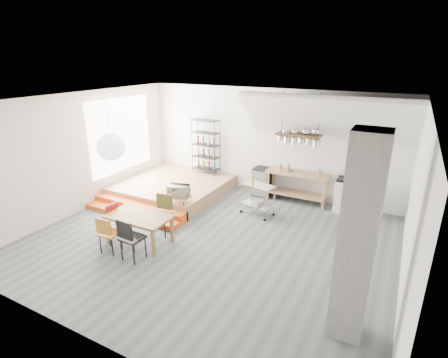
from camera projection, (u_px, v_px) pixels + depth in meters
The scene contains 26 objects.
floor at pixel (210, 240), 8.19m from camera, with size 8.00×8.00×0.00m, color #50595C.
wall_back at pixel (268, 142), 10.57m from camera, with size 8.00×0.04×3.20m, color silver.
wall_left at pixel (82, 153), 9.42m from camera, with size 0.04×7.00×3.20m, color silver.
wall_right at pixel (414, 211), 5.89m from camera, with size 0.04×7.00×3.20m, color silver.
ceiling at pixel (208, 101), 7.12m from camera, with size 8.00×7.00×0.02m, color white.
slope_ceiling at pixel (326, 119), 8.96m from camera, with size 4.40×1.80×0.15m, color white.
window_pane at pixel (121, 135), 10.60m from camera, with size 0.02×2.50×2.20m, color white.
platform at pixel (173, 187), 10.89m from camera, with size 3.00×3.00×0.40m, color #A77A53.
step_lower at pixel (130, 215), 9.31m from camera, with size 3.00×0.35×0.13m, color #D75119.
step_upper at pixel (139, 208), 9.58m from camera, with size 3.00×0.35×0.27m, color #D75119.
concrete_column at pixel (357, 241), 4.95m from camera, with size 0.50×0.50×3.20m, color slate.
kitchen_counter at pixel (297, 182), 10.12m from camera, with size 1.80×0.60×0.91m.
stove at pixel (347, 195), 9.55m from camera, with size 0.60×0.60×1.18m.
pot_rack at pixel (299, 138), 9.47m from camera, with size 1.20×0.50×1.43m.
wire_shelving at pixel (206, 146), 11.30m from camera, with size 0.88×0.38×1.80m.
microwave_shelf at pixel (179, 197), 9.25m from camera, with size 0.60×0.40×0.16m.
paper_lantern at pixel (111, 147), 7.58m from camera, with size 0.60×0.60×0.60m, color white.
dining_table at pixel (139, 219), 7.86m from camera, with size 1.46×0.84×0.69m.
chair_mustard at pixel (108, 232), 7.47m from camera, with size 0.44×0.44×0.86m.
chair_black at pixel (129, 236), 7.18m from camera, with size 0.46×0.46×0.95m.
chair_olive at pixel (163, 211), 8.36m from camera, with size 0.50×0.50×0.96m.
chair_red at pixel (110, 216), 8.27m from camera, with size 0.39×0.39×0.82m.
rolling_cart at pixel (258, 195), 9.32m from camera, with size 0.94×0.66×0.85m.
mini_fridge at pixel (262, 181), 10.72m from camera, with size 0.51×0.51×0.86m, color black.
microwave at pixel (178, 191), 9.19m from camera, with size 0.55×0.37×0.30m, color beige.
bowl at pixel (291, 171), 10.06m from camera, with size 0.20×0.20×0.05m, color silver.
Camera 1 is at (3.68, -6.25, 4.08)m, focal length 28.00 mm.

